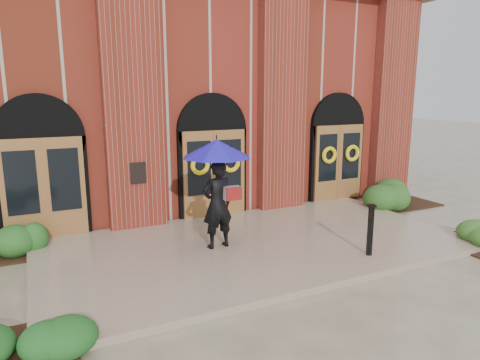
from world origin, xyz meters
TOP-DOWN VIEW (x-y plane):
  - ground at (0.00, 0.00)m, footprint 90.00×90.00m
  - landing at (0.00, 0.15)m, footprint 10.00×5.30m
  - church_building at (0.00, 8.78)m, footprint 16.20×12.53m
  - man_with_umbrella at (-0.96, 0.25)m, footprint 1.71×1.71m
  - metal_post at (1.87, -1.70)m, footprint 0.20×0.20m
  - hedge_wall_left at (-5.20, 2.20)m, footprint 2.72×1.09m
  - hedge_wall_right at (5.77, 1.55)m, footprint 3.14×1.26m
  - hedge_front_left at (-5.10, -2.00)m, footprint 1.40×1.20m
  - hedge_front_right at (5.10, -2.00)m, footprint 1.61×1.38m

SIDE VIEW (x-z plane):
  - ground at x=0.00m, z-range 0.00..0.00m
  - landing at x=0.00m, z-range 0.00..0.15m
  - hedge_front_left at x=-5.10m, z-range 0.00..0.49m
  - hedge_front_right at x=5.10m, z-range 0.00..0.57m
  - hedge_wall_left at x=-5.20m, z-range 0.00..0.70m
  - hedge_wall_right at x=5.77m, z-range 0.00..0.81m
  - metal_post at x=1.87m, z-range 0.18..1.34m
  - man_with_umbrella at x=-0.96m, z-range 0.66..3.19m
  - church_building at x=0.00m, z-range 0.00..7.00m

